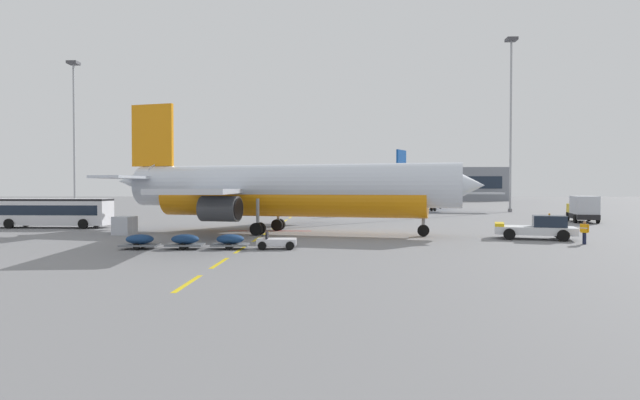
{
  "coord_description": "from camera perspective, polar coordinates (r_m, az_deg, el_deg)",
  "views": [
    {
      "loc": [
        24.2,
        -26.29,
        4.0
      ],
      "look_at": [
        22.67,
        27.26,
        2.83
      ],
      "focal_mm": 28.63,
      "sensor_mm": 36.0,
      "label": 1
    }
  ],
  "objects": [
    {
      "name": "apron_shuttle_bus",
      "position": [
        59.35,
        -27.83,
        -1.07
      ],
      "size": [
        12.08,
        3.21,
        3.0
      ],
      "color": "silver",
      "rests_on": "ground"
    },
    {
      "name": "airliner_mid_left",
      "position": [
        95.61,
        11.5,
        0.84
      ],
      "size": [
        26.64,
        28.18,
        10.39
      ],
      "color": "silver",
      "rests_on": "ground"
    },
    {
      "name": "terminal_satellite",
      "position": [
        178.02,
        8.75,
        1.74
      ],
      "size": [
        70.51,
        19.16,
        12.73
      ],
      "color": "gray",
      "rests_on": "ground"
    },
    {
      "name": "ground_crew_worker",
      "position": [
        41.51,
        27.46,
        -3.09
      ],
      "size": [
        0.5,
        0.58,
        1.69
      ],
      "color": "#191E38",
      "rests_on": "ground"
    },
    {
      "name": "apron_paint_markings",
      "position": [
        62.77,
        -4.04,
        -2.41
      ],
      "size": [
        8.0,
        93.85,
        0.01
      ],
      "color": "yellow",
      "rests_on": "ground"
    },
    {
      "name": "apron_light_mast_far",
      "position": [
        95.04,
        20.56,
        9.77
      ],
      "size": [
        1.8,
        1.8,
        29.93
      ],
      "color": "slate",
      "rests_on": "ground"
    },
    {
      "name": "ground",
      "position": [
        68.27,
        15.03,
        -2.16
      ],
      "size": [
        400.0,
        400.0,
        0.0
      ],
      "primitive_type": "plane",
      "color": "slate"
    },
    {
      "name": "pushback_tug",
      "position": [
        44.14,
        23.15,
        -2.88
      ],
      "size": [
        6.56,
        4.45,
        2.08
      ],
      "color": "silver",
      "rests_on": "ground"
    },
    {
      "name": "fuel_service_truck",
      "position": [
        68.96,
        27.3,
        -0.85
      ],
      "size": [
        4.04,
        7.37,
        3.14
      ],
      "color": "black",
      "rests_on": "ground"
    },
    {
      "name": "baggage_train",
      "position": [
        34.85,
        -12.4,
        -4.49
      ],
      "size": [
        11.65,
        2.07,
        1.14
      ],
      "color": "silver",
      "rests_on": "ground"
    },
    {
      "name": "apron_light_mast_near",
      "position": [
        100.5,
        -25.8,
        8.14
      ],
      "size": [
        1.8,
        1.8,
        26.37
      ],
      "color": "slate",
      "rests_on": "ground"
    },
    {
      "name": "airliner_foreground",
      "position": [
        46.21,
        -4.14,
        1.18
      ],
      "size": [
        34.5,
        33.67,
        12.2
      ],
      "color": "silver",
      "rests_on": "ground"
    },
    {
      "name": "uld_cargo_container",
      "position": [
        47.57,
        -21.0,
        -2.69
      ],
      "size": [
        1.87,
        1.84,
        1.6
      ],
      "color": "#B7BCC6",
      "rests_on": "ground"
    }
  ]
}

